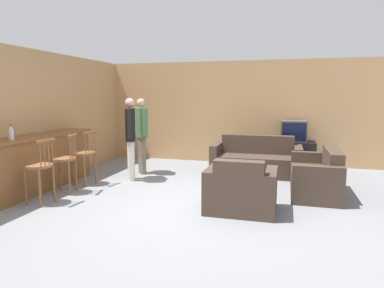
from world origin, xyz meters
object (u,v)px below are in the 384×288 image
(bar_chair_far, at_px, (85,156))
(tv_unit, at_px, (293,155))
(armchair_near, at_px, (241,192))
(person_by_window, at_px, (142,132))
(bar_chair_near, at_px, (40,170))
(coffee_table, at_px, (245,172))
(bottle, at_px, (11,133))
(tv, at_px, (294,131))
(couch_far, at_px, (256,161))
(bar_chair_mid, at_px, (65,162))
(loveseat_right, at_px, (317,177))
(person_by_counter, at_px, (131,134))

(bar_chair_far, distance_m, tv_unit, 4.75)
(armchair_near, height_order, person_by_window, person_by_window)
(bar_chair_near, relative_size, coffee_table, 1.07)
(bottle, distance_m, person_by_window, 2.74)
(tv, relative_size, person_by_window, 0.36)
(bar_chair_far, height_order, tv_unit, bar_chair_far)
(bar_chair_far, distance_m, couch_far, 3.62)
(bar_chair_mid, relative_size, bar_chair_far, 1.00)
(bar_chair_far, bearing_deg, tv, 33.89)
(tv_unit, bearing_deg, bottle, -138.49)
(tv_unit, bearing_deg, armchair_near, -103.04)
(person_by_window, bearing_deg, tv_unit, 24.01)
(armchair_near, bearing_deg, tv, 76.95)
(loveseat_right, bearing_deg, tv_unit, 100.03)
(armchair_near, xyz_separation_m, tv_unit, (0.79, 3.43, 0.02))
(person_by_counter, bearing_deg, bar_chair_far, -140.58)
(armchair_near, xyz_separation_m, loveseat_right, (1.17, 1.29, -0.00))
(bar_chair_near, bearing_deg, bar_chair_mid, 90.02)
(tv_unit, bearing_deg, person_by_window, -155.99)
(armchair_near, distance_m, coffee_table, 1.19)
(bar_chair_far, bearing_deg, person_by_counter, 39.42)
(bar_chair_near, relative_size, armchair_near, 1.02)
(tv_unit, distance_m, bottle, 5.97)
(bar_chair_far, bearing_deg, couch_far, 29.42)
(bottle, bearing_deg, tv_unit, 41.51)
(bar_chair_mid, bearing_deg, tv, 39.69)
(loveseat_right, distance_m, tv, 2.25)
(armchair_near, bearing_deg, bar_chair_mid, 177.09)
(bar_chair_mid, distance_m, bar_chair_far, 0.62)
(couch_far, distance_m, armchair_near, 2.56)
(bar_chair_near, xyz_separation_m, bar_chair_far, (-0.00, 1.26, 0.00))
(bar_chair_far, relative_size, person_by_window, 0.63)
(bar_chair_near, xyz_separation_m, armchair_near, (3.14, 0.48, -0.25))
(bar_chair_far, height_order, couch_far, bar_chair_far)
(couch_far, bearing_deg, person_by_window, -166.81)
(bar_chair_mid, distance_m, coffee_table, 3.23)
(bar_chair_far, bearing_deg, bottle, -111.17)
(bar_chair_near, height_order, bar_chair_mid, same)
(bar_chair_near, bearing_deg, person_by_counter, 69.00)
(couch_far, bearing_deg, tv, 47.76)
(bar_chair_near, height_order, armchair_near, bar_chair_near)
(couch_far, bearing_deg, bar_chair_near, -136.02)
(loveseat_right, xyz_separation_m, tv, (-0.38, 2.14, 0.60))
(tv_unit, height_order, person_by_window, person_by_window)
(person_by_window, distance_m, person_by_counter, 0.61)
(person_by_window, bearing_deg, bar_chair_far, -119.60)
(loveseat_right, xyz_separation_m, person_by_window, (-3.64, 0.69, 0.64))
(loveseat_right, height_order, coffee_table, loveseat_right)
(couch_far, xyz_separation_m, coffee_table, (-0.09, -1.37, 0.03))
(couch_far, bearing_deg, loveseat_right, -47.38)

